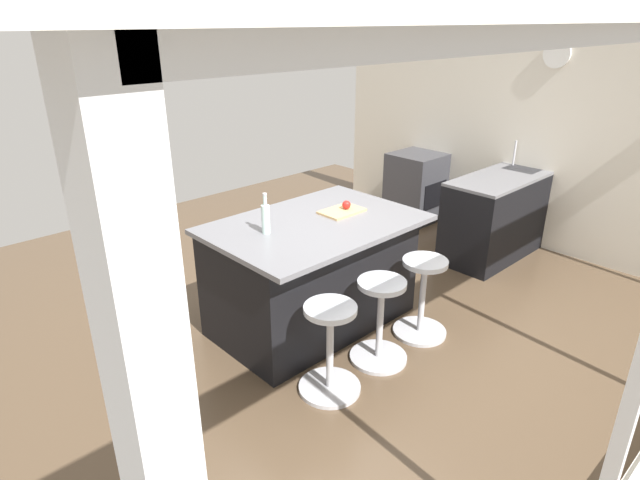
{
  "coord_description": "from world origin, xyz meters",
  "views": [
    {
      "loc": [
        2.79,
        2.76,
        2.42
      ],
      "look_at": [
        0.15,
        -0.02,
        0.79
      ],
      "focal_mm": 29.38,
      "sensor_mm": 36.0,
      "label": 1
    }
  ],
  "objects_px": {
    "stool_middle": "(380,323)",
    "stool_near_camera": "(330,352)",
    "kitchen_island": "(312,272)",
    "cutting_board": "(342,211)",
    "oven_range": "(416,187)",
    "apple_red": "(346,205)",
    "water_bottle": "(266,218)",
    "stool_by_window": "(422,300)"
  },
  "relations": [
    {
      "from": "stool_middle",
      "to": "stool_near_camera",
      "type": "relative_size",
      "value": 1.0
    },
    {
      "from": "stool_near_camera",
      "to": "kitchen_island",
      "type": "bearing_deg",
      "value": -124.95
    },
    {
      "from": "cutting_board",
      "to": "oven_range",
      "type": "bearing_deg",
      "value": -157.43
    },
    {
      "from": "apple_red",
      "to": "water_bottle",
      "type": "xyz_separation_m",
      "value": [
        0.79,
        -0.08,
        0.07
      ]
    },
    {
      "from": "apple_red",
      "to": "water_bottle",
      "type": "bearing_deg",
      "value": -5.7
    },
    {
      "from": "kitchen_island",
      "to": "oven_range",
      "type": "bearing_deg",
      "value": -160.45
    },
    {
      "from": "water_bottle",
      "to": "kitchen_island",
      "type": "bearing_deg",
      "value": 174.76
    },
    {
      "from": "stool_middle",
      "to": "cutting_board",
      "type": "relative_size",
      "value": 1.87
    },
    {
      "from": "stool_middle",
      "to": "apple_red",
      "type": "xyz_separation_m",
      "value": [
        -0.36,
        -0.71,
        0.67
      ]
    },
    {
      "from": "cutting_board",
      "to": "water_bottle",
      "type": "bearing_deg",
      "value": -5.65
    },
    {
      "from": "kitchen_island",
      "to": "apple_red",
      "type": "xyz_separation_m",
      "value": [
        -0.36,
        0.04,
        0.52
      ]
    },
    {
      "from": "oven_range",
      "to": "stool_near_camera",
      "type": "xyz_separation_m",
      "value": [
        3.21,
        1.7,
        -0.11
      ]
    },
    {
      "from": "oven_range",
      "to": "apple_red",
      "type": "relative_size",
      "value": 11.85
    },
    {
      "from": "oven_range",
      "to": "apple_red",
      "type": "distance_m",
      "value": 2.59
    },
    {
      "from": "cutting_board",
      "to": "stool_by_window",
      "type": "bearing_deg",
      "value": 106.64
    },
    {
      "from": "oven_range",
      "to": "kitchen_island",
      "type": "bearing_deg",
      "value": 19.55
    },
    {
      "from": "cutting_board",
      "to": "kitchen_island",
      "type": "bearing_deg",
      "value": -6.22
    },
    {
      "from": "oven_range",
      "to": "apple_red",
      "type": "bearing_deg",
      "value": 23.1
    },
    {
      "from": "kitchen_island",
      "to": "water_bottle",
      "type": "bearing_deg",
      "value": -5.24
    },
    {
      "from": "oven_range",
      "to": "water_bottle",
      "type": "height_order",
      "value": "water_bottle"
    },
    {
      "from": "oven_range",
      "to": "stool_near_camera",
      "type": "distance_m",
      "value": 3.64
    },
    {
      "from": "stool_near_camera",
      "to": "water_bottle",
      "type": "distance_m",
      "value": 1.09
    },
    {
      "from": "stool_by_window",
      "to": "stool_middle",
      "type": "distance_m",
      "value": 0.52
    },
    {
      "from": "stool_middle",
      "to": "water_bottle",
      "type": "relative_size",
      "value": 2.15
    },
    {
      "from": "kitchen_island",
      "to": "stool_by_window",
      "type": "distance_m",
      "value": 0.93
    },
    {
      "from": "oven_range",
      "to": "stool_by_window",
      "type": "xyz_separation_m",
      "value": [
        2.16,
        1.7,
        -0.11
      ]
    },
    {
      "from": "stool_near_camera",
      "to": "cutting_board",
      "type": "relative_size",
      "value": 1.87
    },
    {
      "from": "stool_middle",
      "to": "stool_near_camera",
      "type": "xyz_separation_m",
      "value": [
        0.52,
        0.0,
        0.0
      ]
    },
    {
      "from": "stool_by_window",
      "to": "water_bottle",
      "type": "xyz_separation_m",
      "value": [
        0.95,
        -0.79,
        0.74
      ]
    },
    {
      "from": "oven_range",
      "to": "water_bottle",
      "type": "xyz_separation_m",
      "value": [
        3.11,
        0.92,
        0.63
      ]
    },
    {
      "from": "oven_range",
      "to": "stool_near_camera",
      "type": "height_order",
      "value": "oven_range"
    },
    {
      "from": "oven_range",
      "to": "water_bottle",
      "type": "relative_size",
      "value": 2.76
    },
    {
      "from": "water_bottle",
      "to": "cutting_board",
      "type": "bearing_deg",
      "value": 174.35
    },
    {
      "from": "oven_range",
      "to": "stool_middle",
      "type": "relative_size",
      "value": 1.28
    },
    {
      "from": "cutting_board",
      "to": "apple_red",
      "type": "xyz_separation_m",
      "value": [
        -0.05,
        0.01,
        0.05
      ]
    },
    {
      "from": "stool_near_camera",
      "to": "apple_red",
      "type": "height_order",
      "value": "apple_red"
    },
    {
      "from": "stool_by_window",
      "to": "apple_red",
      "type": "bearing_deg",
      "value": -76.84
    },
    {
      "from": "stool_middle",
      "to": "stool_near_camera",
      "type": "height_order",
      "value": "same"
    },
    {
      "from": "cutting_board",
      "to": "water_bottle",
      "type": "xyz_separation_m",
      "value": [
        0.74,
        -0.07,
        0.11
      ]
    },
    {
      "from": "water_bottle",
      "to": "apple_red",
      "type": "bearing_deg",
      "value": 174.3
    },
    {
      "from": "oven_range",
      "to": "cutting_board",
      "type": "bearing_deg",
      "value": 22.57
    },
    {
      "from": "stool_by_window",
      "to": "water_bottle",
      "type": "distance_m",
      "value": 1.44
    }
  ]
}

